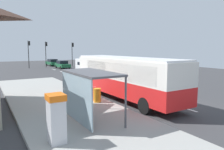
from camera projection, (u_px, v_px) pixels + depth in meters
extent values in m
cube|color=#38383A|center=(86.00, 80.00, 26.67)|extent=(56.00, 92.00, 0.04)
cube|color=#999993|center=(70.00, 110.00, 13.18)|extent=(6.20, 30.00, 0.18)
cube|color=silver|center=(183.00, 108.00, 14.01)|extent=(0.16, 2.20, 0.01)
cube|color=silver|center=(137.00, 94.00, 18.27)|extent=(0.16, 2.20, 0.01)
cube|color=silver|center=(108.00, 85.00, 22.53)|extent=(0.16, 2.20, 0.01)
cube|color=silver|center=(88.00, 79.00, 26.79)|extent=(0.16, 2.20, 0.01)
cube|color=silver|center=(73.00, 75.00, 31.05)|extent=(0.16, 2.20, 0.01)
cube|color=silver|center=(62.00, 72.00, 35.31)|extent=(0.16, 2.20, 0.01)
cube|color=silver|center=(54.00, 69.00, 39.57)|extent=(0.16, 2.20, 0.01)
cube|color=red|center=(124.00, 85.00, 16.29)|extent=(2.70, 11.04, 1.15)
cube|color=silver|center=(124.00, 68.00, 16.13)|extent=(2.70, 11.04, 1.45)
cube|color=silver|center=(125.00, 58.00, 16.03)|extent=(2.57, 10.82, 0.12)
cube|color=black|center=(92.00, 65.00, 20.73)|extent=(2.30, 0.16, 1.22)
cube|color=black|center=(114.00, 71.00, 15.08)|extent=(0.24, 8.58, 1.10)
cylinder|color=black|center=(89.00, 86.00, 19.05)|extent=(0.30, 1.00, 1.00)
cylinder|color=black|center=(110.00, 84.00, 20.24)|extent=(0.30, 1.00, 1.00)
cylinder|color=black|center=(145.00, 106.00, 12.65)|extent=(0.30, 1.00, 1.00)
cylinder|color=black|center=(172.00, 101.00, 13.83)|extent=(0.30, 1.00, 1.00)
cube|color=white|center=(88.00, 66.00, 31.24)|extent=(2.25, 5.29, 1.96)
cube|color=black|center=(88.00, 64.00, 31.20)|extent=(2.19, 3.21, 0.44)
cylinder|color=black|center=(99.00, 74.00, 30.03)|extent=(0.25, 0.69, 0.68)
cylinder|color=black|center=(87.00, 74.00, 29.19)|extent=(0.25, 0.69, 0.68)
cylinder|color=black|center=(88.00, 71.00, 33.53)|extent=(0.25, 0.69, 0.68)
cylinder|color=black|center=(77.00, 72.00, 32.69)|extent=(0.25, 0.69, 0.68)
cube|color=#195933|center=(63.00, 65.00, 41.54)|extent=(1.84, 4.41, 0.60)
cube|color=black|center=(62.00, 62.00, 41.64)|extent=(1.60, 2.39, 0.60)
cylinder|color=black|center=(69.00, 67.00, 40.73)|extent=(0.21, 0.64, 0.64)
cylinder|color=black|center=(61.00, 68.00, 39.89)|extent=(0.21, 0.64, 0.64)
cylinder|color=black|center=(64.00, 66.00, 43.28)|extent=(0.21, 0.64, 0.64)
cylinder|color=black|center=(56.00, 66.00, 42.43)|extent=(0.21, 0.64, 0.64)
cube|color=#195933|center=(52.00, 63.00, 47.76)|extent=(2.02, 4.48, 0.60)
cube|color=black|center=(52.00, 60.00, 47.52)|extent=(1.70, 2.45, 0.60)
cylinder|color=black|center=(47.00, 64.00, 48.59)|extent=(0.23, 0.65, 0.64)
cylinder|color=black|center=(54.00, 64.00, 49.49)|extent=(0.23, 0.65, 0.64)
cylinder|color=black|center=(51.00, 65.00, 46.11)|extent=(0.23, 0.65, 0.64)
cylinder|color=black|center=(58.00, 65.00, 47.01)|extent=(0.23, 0.65, 0.64)
cube|color=silver|center=(56.00, 122.00, 8.34)|extent=(0.60, 0.70, 1.70)
cube|color=orange|center=(56.00, 97.00, 8.22)|extent=(0.66, 0.76, 0.24)
cube|color=black|center=(64.00, 114.00, 8.47)|extent=(0.03, 0.36, 0.44)
cylinder|color=orange|center=(97.00, 95.00, 14.76)|extent=(0.52, 0.52, 0.95)
cylinder|color=red|center=(93.00, 93.00, 15.36)|extent=(0.52, 0.52, 0.95)
cylinder|color=yellow|center=(89.00, 92.00, 15.95)|extent=(0.52, 0.52, 0.95)
cylinder|color=blue|center=(85.00, 90.00, 16.55)|extent=(0.52, 0.52, 0.95)
cylinder|color=#2D2D2D|center=(72.00, 55.00, 45.44)|extent=(0.14, 0.14, 5.10)
cube|color=black|center=(73.00, 45.00, 45.30)|extent=(0.24, 0.28, 0.84)
sphere|color=red|center=(73.00, 44.00, 45.33)|extent=(0.16, 0.16, 0.16)
sphere|color=#3C2C03|center=(73.00, 45.00, 45.36)|extent=(0.16, 0.16, 0.16)
sphere|color=black|center=(73.00, 46.00, 45.39)|extent=(0.16, 0.16, 0.16)
cylinder|color=#2D2D2D|center=(29.00, 55.00, 41.73)|extent=(0.14, 0.14, 5.33)
cube|color=black|center=(29.00, 43.00, 41.58)|extent=(0.24, 0.28, 0.84)
sphere|color=#360606|center=(30.00, 42.00, 41.60)|extent=(0.16, 0.16, 0.16)
sphere|color=#3C2C03|center=(30.00, 43.00, 41.64)|extent=(0.16, 0.16, 0.16)
sphere|color=green|center=(30.00, 45.00, 41.67)|extent=(0.16, 0.16, 0.16)
cylinder|color=#2D2D2D|center=(46.00, 54.00, 44.20)|extent=(0.14, 0.14, 5.24)
cube|color=black|center=(46.00, 44.00, 44.05)|extent=(0.24, 0.28, 0.84)
sphere|color=#360606|center=(47.00, 43.00, 44.08)|extent=(0.16, 0.16, 0.16)
sphere|color=#F2B20C|center=(47.00, 44.00, 44.11)|extent=(0.16, 0.16, 0.16)
sphere|color=black|center=(47.00, 45.00, 44.15)|extent=(0.16, 0.16, 0.16)
cube|color=#4C4C51|center=(91.00, 73.00, 10.92)|extent=(1.80, 4.00, 0.10)
cube|color=#8CA5B2|center=(76.00, 98.00, 10.64)|extent=(0.06, 3.80, 2.30)
cylinder|color=#4C4C51|center=(126.00, 102.00, 9.89)|extent=(0.10, 0.10, 2.44)
cylinder|color=#4C4C51|center=(90.00, 89.00, 13.13)|extent=(0.10, 0.10, 2.44)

